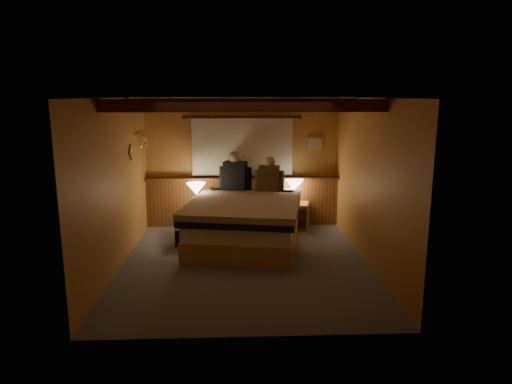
{
  "coord_description": "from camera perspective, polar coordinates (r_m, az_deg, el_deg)",
  "views": [
    {
      "loc": [
        -0.1,
        -6.38,
        2.43
      ],
      "look_at": [
        0.19,
        0.4,
        0.99
      ],
      "focal_mm": 32.0,
      "sensor_mm": 36.0,
      "label": 1
    }
  ],
  "objects": [
    {
      "name": "person_left",
      "position": [
        8.24,
        -2.59,
        2.31
      ],
      "size": [
        0.58,
        0.33,
        0.73
      ],
      "rotation": [
        0.0,
        0.0,
        -0.27
      ],
      "color": "black",
      "rests_on": "bed"
    },
    {
      "name": "person_right",
      "position": [
        8.12,
        1.67,
        1.94
      ],
      "size": [
        0.53,
        0.27,
        0.65
      ],
      "rotation": [
        0.0,
        0.0,
        -0.18
      ],
      "color": "#472F1C",
      "rests_on": "bed"
    },
    {
      "name": "wainscot",
      "position": [
        8.64,
        -1.69,
        -1.05
      ],
      "size": [
        3.6,
        0.23,
        0.94
      ],
      "color": "brown",
      "rests_on": "wall_back"
    },
    {
      "name": "lamp_left",
      "position": [
        8.06,
        -7.48,
        0.21
      ],
      "size": [
        0.34,
        0.34,
        0.44
      ],
      "color": "silver",
      "rests_on": "nightstand_left"
    },
    {
      "name": "ceiling_beams",
      "position": [
        6.53,
        -1.56,
        10.9
      ],
      "size": [
        3.6,
        1.65,
        0.16
      ],
      "color": "#4C2513",
      "rests_on": "ceiling"
    },
    {
      "name": "lamp_right",
      "position": [
        8.41,
        4.81,
        0.7
      ],
      "size": [
        0.33,
        0.33,
        0.43
      ],
      "color": "silver",
      "rests_on": "nightstand_right"
    },
    {
      "name": "nightstand_left",
      "position": [
        8.14,
        -7.52,
        -3.7
      ],
      "size": [
        0.52,
        0.49,
        0.49
      ],
      "rotation": [
        0.0,
        0.0,
        0.21
      ],
      "color": "#B3834C",
      "rests_on": "floor"
    },
    {
      "name": "duffel_bag",
      "position": [
        7.7,
        -8.31,
        -5.42
      ],
      "size": [
        0.49,
        0.32,
        0.34
      ],
      "rotation": [
        0.0,
        0.0,
        0.09
      ],
      "color": "black",
      "rests_on": "floor"
    },
    {
      "name": "coat_rail",
      "position": [
        8.15,
        -13.94,
        6.25
      ],
      "size": [
        0.05,
        0.55,
        0.24
      ],
      "color": "white",
      "rests_on": "wall_left"
    },
    {
      "name": "wall_right",
      "position": [
        6.77,
        13.94,
        1.13
      ],
      "size": [
        0.0,
        4.2,
        4.2
      ],
      "primitive_type": "plane",
      "rotation": [
        1.57,
        0.0,
        -1.57
      ],
      "color": "#DD984F",
      "rests_on": "floor"
    },
    {
      "name": "wall_back",
      "position": [
        8.57,
        -1.72,
        3.7
      ],
      "size": [
        3.6,
        0.0,
        3.6
      ],
      "primitive_type": "plane",
      "rotation": [
        1.57,
        0.0,
        0.0
      ],
      "color": "#DD984F",
      "rests_on": "floor"
    },
    {
      "name": "wall_left",
      "position": [
        6.71,
        -17.04,
        0.87
      ],
      "size": [
        0.0,
        4.2,
        4.2
      ],
      "primitive_type": "plane",
      "rotation": [
        1.57,
        0.0,
        1.57
      ],
      "color": "#DD984F",
      "rests_on": "floor"
    },
    {
      "name": "ceiling",
      "position": [
        6.38,
        -1.54,
        11.68
      ],
      "size": [
        4.2,
        4.2,
        0.0
      ],
      "primitive_type": "plane",
      "rotation": [
        3.14,
        0.0,
        0.0
      ],
      "color": "tan",
      "rests_on": "wall_back"
    },
    {
      "name": "floor",
      "position": [
        6.83,
        -1.43,
        -8.9
      ],
      "size": [
        4.2,
        4.2,
        0.0
      ],
      "primitive_type": "plane",
      "color": "slate",
      "rests_on": "ground"
    },
    {
      "name": "curtain_window",
      "position": [
        8.46,
        -1.73,
        5.79
      ],
      "size": [
        2.18,
        0.09,
        1.11
      ],
      "color": "#4C2513",
      "rests_on": "wall_back"
    },
    {
      "name": "wall_front",
      "position": [
        4.45,
        -1.03,
        -4.1
      ],
      "size": [
        3.6,
        0.0,
        3.6
      ],
      "primitive_type": "plane",
      "rotation": [
        -1.57,
        0.0,
        0.0
      ],
      "color": "#DD984F",
      "rests_on": "floor"
    },
    {
      "name": "framed_print",
      "position": [
        8.62,
        7.32,
        6.01
      ],
      "size": [
        0.3,
        0.04,
        0.25
      ],
      "color": "tan",
      "rests_on": "wall_back"
    },
    {
      "name": "bed",
      "position": [
        7.52,
        -1.32,
        -3.71
      ],
      "size": [
        2.06,
        2.5,
        0.77
      ],
      "rotation": [
        0.0,
        0.0,
        -0.17
      ],
      "color": "#B3834C",
      "rests_on": "floor"
    },
    {
      "name": "nightstand_right",
      "position": [
        8.51,
        5.02,
        -2.97
      ],
      "size": [
        0.52,
        0.48,
        0.49
      ],
      "rotation": [
        0.0,
        0.0,
        -0.21
      ],
      "color": "#B3834C",
      "rests_on": "floor"
    }
  ]
}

